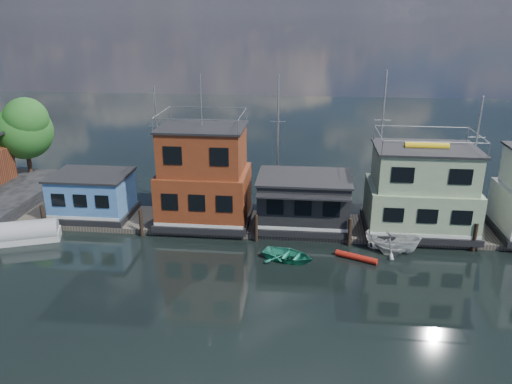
# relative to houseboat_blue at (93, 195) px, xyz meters

# --- Properties ---
(ground) EXTENTS (160.00, 160.00, 0.00)m
(ground) POSITION_rel_houseboat_blue_xyz_m (18.00, -12.00, -2.21)
(ground) COLOR black
(ground) RESTS_ON ground
(dock) EXTENTS (48.00, 5.00, 0.40)m
(dock) POSITION_rel_houseboat_blue_xyz_m (18.00, 0.00, -2.01)
(dock) COLOR #595147
(dock) RESTS_ON ground
(houseboat_blue) EXTENTS (6.40, 4.90, 3.66)m
(houseboat_blue) POSITION_rel_houseboat_blue_xyz_m (0.00, 0.00, 0.00)
(houseboat_blue) COLOR black
(houseboat_blue) RESTS_ON dock
(houseboat_red) EXTENTS (7.40, 5.90, 11.86)m
(houseboat_red) POSITION_rel_houseboat_blue_xyz_m (9.50, 0.00, 1.90)
(houseboat_red) COLOR black
(houseboat_red) RESTS_ON dock
(houseboat_dark) EXTENTS (7.40, 6.10, 4.06)m
(houseboat_dark) POSITION_rel_houseboat_blue_xyz_m (17.50, -0.02, 0.21)
(houseboat_dark) COLOR black
(houseboat_dark) RESTS_ON dock
(houseboat_green) EXTENTS (8.40, 5.90, 7.03)m
(houseboat_green) POSITION_rel_houseboat_blue_xyz_m (26.50, 0.00, 1.34)
(houseboat_green) COLOR black
(houseboat_green) RESTS_ON dock
(pilings) EXTENTS (42.28, 0.28, 2.20)m
(pilings) POSITION_rel_houseboat_blue_xyz_m (17.67, -2.80, -1.11)
(pilings) COLOR #2D2116
(pilings) RESTS_ON ground
(background_masts) EXTENTS (36.40, 0.16, 12.00)m
(background_masts) POSITION_rel_houseboat_blue_xyz_m (22.76, 6.00, 3.35)
(background_masts) COLOR silver
(background_masts) RESTS_ON ground
(dinghy_teal) EXTENTS (4.36, 3.70, 0.77)m
(dinghy_teal) POSITION_rel_houseboat_blue_xyz_m (16.58, -5.64, -1.82)
(dinghy_teal) COLOR #289272
(dinghy_teal) RESTS_ON ground
(motorboat) EXTENTS (4.26, 2.69, 1.54)m
(motorboat) POSITION_rel_houseboat_blue_xyz_m (24.04, -3.54, -1.43)
(motorboat) COLOR white
(motorboat) RESTS_ON ground
(red_kayak) EXTENTS (2.94, 1.61, 0.44)m
(red_kayak) POSITION_rel_houseboat_blue_xyz_m (21.38, -5.09, -1.98)
(red_kayak) COLOR #B41F13
(red_kayak) RESTS_ON ground
(dinghy_white) EXTENTS (2.76, 2.51, 1.25)m
(dinghy_white) POSITION_rel_houseboat_blue_xyz_m (23.93, -3.94, -1.58)
(dinghy_white) COLOR silver
(dinghy_white) RESTS_ON ground
(tarp_runabout) EXTENTS (4.65, 3.11, 1.76)m
(tarp_runabout) POSITION_rel_houseboat_blue_xyz_m (-3.24, -4.53, -1.55)
(tarp_runabout) COLOR silver
(tarp_runabout) RESTS_ON ground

